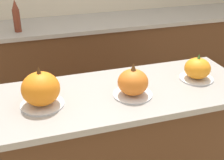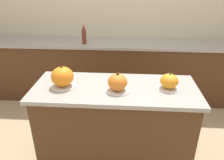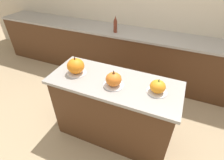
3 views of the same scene
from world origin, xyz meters
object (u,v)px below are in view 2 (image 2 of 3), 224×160
(pumpkin_cake_center, at_px, (118,83))
(bottle_tall, at_px, (84,35))
(pumpkin_cake_right, at_px, (169,82))
(pumpkin_cake_left, at_px, (62,77))

(pumpkin_cake_center, bearing_deg, bottle_tall, 111.58)
(pumpkin_cake_right, relative_size, bottle_tall, 0.73)
(pumpkin_cake_center, height_order, bottle_tall, bottle_tall)
(pumpkin_cake_left, relative_size, bottle_tall, 0.81)
(pumpkin_cake_left, height_order, bottle_tall, bottle_tall)
(pumpkin_cake_center, distance_m, pumpkin_cake_right, 0.44)
(pumpkin_cake_center, relative_size, pumpkin_cake_right, 1.06)
(pumpkin_cake_left, height_order, pumpkin_cake_center, pumpkin_cake_left)
(pumpkin_cake_left, relative_size, pumpkin_cake_center, 1.04)
(pumpkin_cake_left, distance_m, bottle_tall, 1.30)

